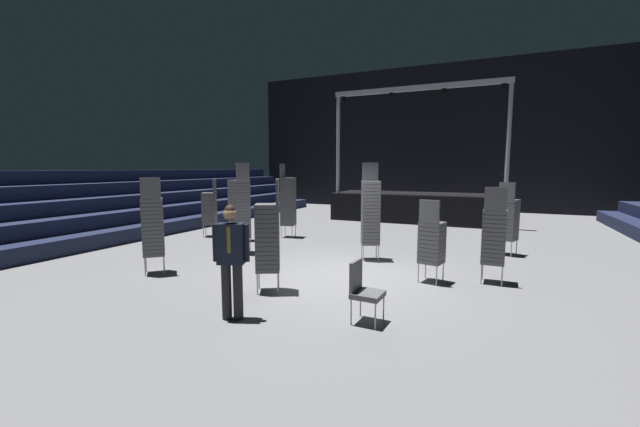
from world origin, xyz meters
name	(u,v)px	position (x,y,z in m)	size (l,w,h in m)	color
ground_plane	(338,278)	(0.00, 0.00, -0.05)	(22.00, 30.00, 0.10)	slate
arena_end_wall	(438,138)	(0.00, 15.00, 4.00)	(22.00, 0.30, 8.00)	black
bleacher_bank_left	(98,204)	(-9.12, 1.00, 1.12)	(3.75, 24.00, 2.25)	#191E38
stage_riser	(418,205)	(0.00, 9.61, 0.69)	(7.34, 2.72, 5.64)	black
man_with_tie	(231,255)	(-0.59, -2.93, 1.02)	(0.56, 0.37, 1.79)	black
chair_stack_front_left	(240,208)	(-3.30, 0.99, 1.24)	(0.56, 0.56, 2.48)	#B2B5BA
chair_stack_front_right	(371,212)	(0.20, 1.71, 1.24)	(0.58, 0.58, 2.48)	#B2B5BA
chair_stack_mid_left	(508,219)	(3.40, 3.75, 0.98)	(0.57, 0.57, 1.96)	#B2B5BA
chair_stack_mid_right	(268,236)	(-0.80, -1.54, 1.07)	(0.60, 0.60, 2.14)	#B2B5BA
chair_stack_mid_centre	(432,241)	(1.92, 0.34, 0.86)	(0.53, 0.53, 1.71)	#B2B5BA
chair_stack_rear_left	(239,209)	(-4.39, 2.43, 1.03)	(0.62, 0.62, 2.05)	#B2B5BA
chair_stack_rear_right	(288,201)	(-3.28, 3.66, 1.24)	(0.51, 0.51, 2.48)	#B2B5BA
chair_stack_rear_centre	(494,235)	(3.07, 0.81, 0.98)	(0.45, 0.45, 1.96)	#B2B5BA
chair_stack_aisle_left	(153,226)	(-3.79, -1.52, 1.07)	(0.62, 0.62, 2.14)	#B2B5BA
chair_stack_aisle_right	(210,208)	(-5.79, 2.68, 0.98)	(0.60, 0.60, 1.96)	#B2B5BA
loose_chair_near_man	(363,288)	(1.30, -2.20, 0.53)	(0.46, 0.46, 0.95)	#B2B5BA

